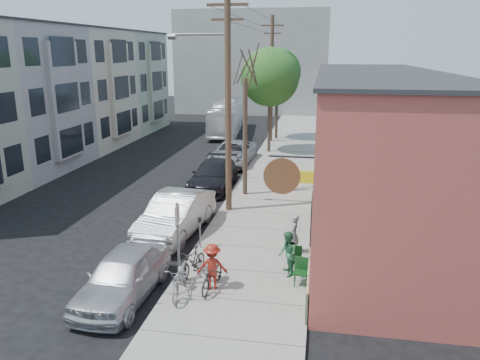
% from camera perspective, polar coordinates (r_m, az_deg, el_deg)
% --- Properties ---
extents(ground, '(120.00, 120.00, 0.00)m').
position_cam_1_polar(ground, '(19.32, -11.07, -7.56)').
color(ground, black).
extents(sidewalk, '(4.50, 58.00, 0.15)m').
position_cam_1_polar(sidewalk, '(28.60, 4.85, 0.49)').
color(sidewalk, gray).
rests_on(sidewalk, ground).
extents(cafe_building, '(6.60, 20.20, 6.61)m').
position_cam_1_polar(cafe_building, '(22.04, 15.95, 4.01)').
color(cafe_building, '#AD4940').
rests_on(cafe_building, ground).
extents(apartment_row, '(6.30, 32.00, 9.00)m').
position_cam_1_polar(apartment_row, '(35.81, -21.47, 9.73)').
color(apartment_row, '#9BA68D').
rests_on(apartment_row, ground).
extents(end_cap_building, '(18.00, 8.00, 12.00)m').
position_cam_1_polar(end_cap_building, '(59.17, 1.64, 14.13)').
color(end_cap_building, gray).
rests_on(end_cap_building, ground).
extents(sign_post, '(0.07, 0.45, 2.80)m').
position_cam_1_polar(sign_post, '(14.92, -7.57, -6.86)').
color(sign_post, slate).
rests_on(sign_post, sidewalk).
extents(parking_meter_near, '(0.14, 0.14, 1.24)m').
position_cam_1_polar(parking_meter_near, '(17.93, -4.92, -5.78)').
color(parking_meter_near, slate).
rests_on(parking_meter_near, sidewalk).
extents(parking_meter_far, '(0.14, 0.14, 1.24)m').
position_cam_1_polar(parking_meter_far, '(27.58, 0.54, 1.92)').
color(parking_meter_far, slate).
rests_on(parking_meter_far, sidewalk).
extents(utility_pole_near, '(3.57, 0.28, 10.00)m').
position_cam_1_polar(utility_pole_near, '(21.24, -1.63, 9.94)').
color(utility_pole_near, '#503A28').
rests_on(utility_pole_near, sidewalk).
extents(utility_pole_far, '(1.80, 0.28, 10.00)m').
position_cam_1_polar(utility_pole_far, '(38.78, 3.86, 12.37)').
color(utility_pole_far, '#503A28').
rests_on(utility_pole_far, sidewalk).
extents(tree_bare, '(0.24, 0.24, 5.99)m').
position_cam_1_polar(tree_bare, '(24.02, 0.62, 5.15)').
color(tree_bare, '#44392C').
rests_on(tree_bare, sidewalk).
extents(tree_leafy_mid, '(4.23, 4.23, 7.57)m').
position_cam_1_polar(tree_leafy_mid, '(34.52, 3.67, 12.40)').
color(tree_leafy_mid, '#44392C').
rests_on(tree_leafy_mid, sidewalk).
extents(tree_leafy_far, '(3.90, 3.90, 7.55)m').
position_cam_1_polar(tree_leafy_far, '(39.93, 4.58, 13.00)').
color(tree_leafy_far, '#44392C').
rests_on(tree_leafy_far, sidewalk).
extents(patio_chair_a, '(0.60, 0.60, 0.88)m').
position_cam_1_polar(patio_chair_a, '(15.46, 7.43, -11.08)').
color(patio_chair_a, '#0F3815').
rests_on(patio_chair_a, sidewalk).
extents(patio_chair_b, '(0.51, 0.51, 0.88)m').
position_cam_1_polar(patio_chair_b, '(16.25, 6.68, -9.67)').
color(patio_chair_b, '#0F3815').
rests_on(patio_chair_b, sidewalk).
extents(patron_grey, '(0.38, 0.56, 1.48)m').
position_cam_1_polar(patron_grey, '(17.59, 6.59, -6.58)').
color(patron_grey, gray).
rests_on(patron_grey, sidewalk).
extents(patron_green, '(0.77, 0.88, 1.53)m').
position_cam_1_polar(patron_green, '(15.89, 5.82, -8.96)').
color(patron_green, '#2D7148').
rests_on(patron_green, sidewalk).
extents(cyclist, '(1.07, 0.74, 1.51)m').
position_cam_1_polar(cyclist, '(15.00, -3.41, -10.50)').
color(cyclist, maroon).
rests_on(cyclist, sidewalk).
extents(cyclist_bike, '(0.81, 1.77, 0.90)m').
position_cam_1_polar(cyclist_bike, '(15.14, -3.39, -11.54)').
color(cyclist_bike, black).
rests_on(cyclist_bike, sidewalk).
extents(parked_bike_a, '(0.88, 1.64, 0.95)m').
position_cam_1_polar(parked_bike_a, '(16.01, -5.83, -9.93)').
color(parked_bike_a, black).
rests_on(parked_bike_a, sidewalk).
extents(parked_bike_b, '(0.85, 1.99, 1.01)m').
position_cam_1_polar(parked_bike_b, '(14.92, -7.34, -11.83)').
color(parked_bike_b, slate).
rests_on(parked_bike_b, sidewalk).
extents(car_0, '(1.95, 4.56, 1.54)m').
position_cam_1_polar(car_0, '(15.19, -14.06, -11.21)').
color(car_0, '#B5B6BD').
rests_on(car_0, ground).
extents(car_1, '(2.29, 5.36, 1.72)m').
position_cam_1_polar(car_1, '(19.75, -7.85, -4.20)').
color(car_1, '#A6AAAD').
rests_on(car_1, ground).
extents(car_2, '(2.14, 5.20, 1.51)m').
position_cam_1_polar(car_2, '(26.10, -3.29, 0.59)').
color(car_2, black).
rests_on(car_2, ground).
extents(car_3, '(2.72, 5.60, 1.53)m').
position_cam_1_polar(car_3, '(31.66, -0.87, 3.31)').
color(car_3, '#AAABB2').
rests_on(car_3, ground).
extents(bus, '(3.41, 10.50, 2.87)m').
position_cam_1_polar(bus, '(43.71, -1.65, 7.61)').
color(bus, white).
rests_on(bus, ground).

